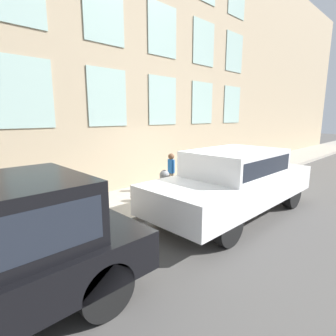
{
  "coord_description": "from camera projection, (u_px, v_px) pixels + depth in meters",
  "views": [
    {
      "loc": [
        -4.77,
        5.5,
        2.51
      ],
      "look_at": [
        0.72,
        0.14,
        1.01
      ],
      "focal_mm": 28.0,
      "sensor_mm": 36.0,
      "label": 1
    }
  ],
  "objects": [
    {
      "name": "parked_car_white_near",
      "position": [
        235.0,
        179.0,
        6.74
      ],
      "size": [
        1.97,
        5.17,
        1.69
      ],
      "color": "black",
      "rests_on": "ground_plane"
    },
    {
      "name": "sidewalk",
      "position": [
        162.0,
        194.0,
        8.4
      ],
      "size": [
        2.32,
        60.0,
        0.17
      ],
      "color": "#A8A093",
      "rests_on": "ground_plane"
    },
    {
      "name": "person",
      "position": [
        171.0,
        168.0,
        8.34
      ],
      "size": [
        0.29,
        0.19,
        1.22
      ],
      "rotation": [
        0.0,
        0.0,
        0.26
      ],
      "color": "#726651",
      "rests_on": "sidewalk"
    },
    {
      "name": "building_facade",
      "position": [
        133.0,
        38.0,
        8.37
      ],
      "size": [
        0.33,
        40.0,
        10.01
      ],
      "color": "tan",
      "rests_on": "ground_plane"
    },
    {
      "name": "ground_plane",
      "position": [
        189.0,
        205.0,
        7.6
      ],
      "size": [
        80.0,
        80.0,
        0.0
      ],
      "primitive_type": "plane",
      "color": "#514F4C"
    },
    {
      "name": "fire_hydrant",
      "position": [
        164.0,
        185.0,
        7.39
      ],
      "size": [
        0.36,
        0.46,
        0.89
      ],
      "color": "gray",
      "rests_on": "sidewalk"
    }
  ]
}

